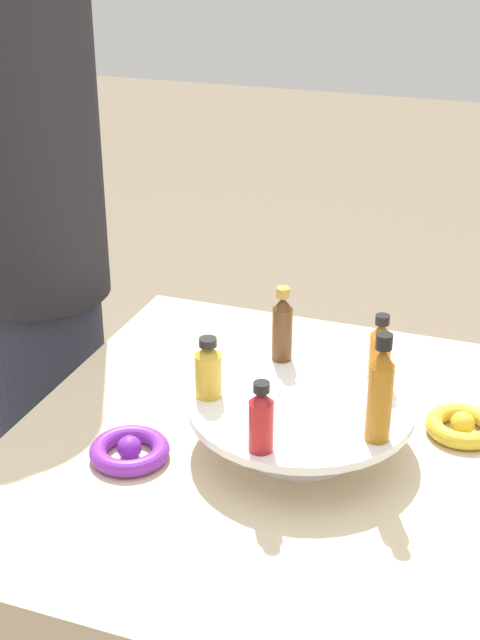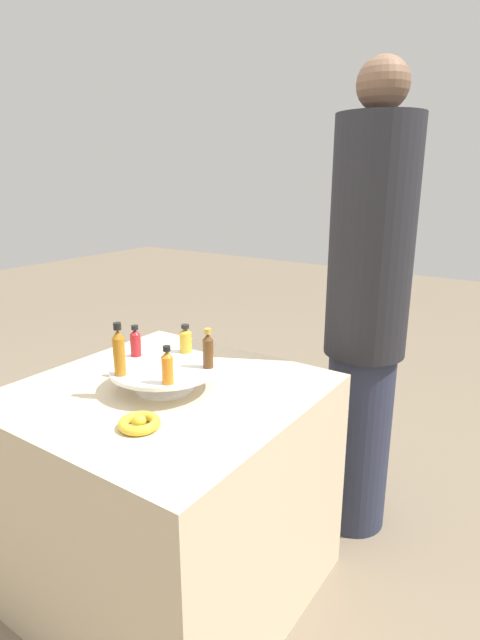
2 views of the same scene
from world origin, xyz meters
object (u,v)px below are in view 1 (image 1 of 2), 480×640
Objects in this scene: display_stand at (300,416)px; bottle_gold at (208,370)px; bottle_red at (261,419)px; ribbon_bow_gold at (462,426)px; bottle_brown at (282,327)px; bottle_orange at (380,351)px; ribbon_bow_purple at (130,450)px; person_figure at (32,223)px; bottle_amber at (380,392)px.

bottle_gold is at bearing -168.66° from display_stand.
bottle_red is at bearing -96.66° from display_stand.
bottle_brown is at bearing 179.34° from ribbon_bow_gold.
bottle_brown is 0.15m from bottle_orange.
bottle_brown is 0.25m from bottle_red.
ribbon_bow_purple is at bearing -135.33° from bottle_gold.
ribbon_bow_gold is 0.06× the size of person_figure.
bottle_red is 0.92× the size of bottle_orange.
bottle_amber is (0.12, -0.05, 0.09)m from display_stand.
display_stand is 2.82× the size of ribbon_bow_purple.
bottle_red reaches higher than ribbon_bow_gold.
bottle_red is (-0.02, -0.13, 0.07)m from display_stand.
ribbon_bow_gold is at bearing 60.01° from bottle_amber.
ribbon_bow_purple is at bearing -123.75° from bottle_brown.
person_figure is (-0.87, 0.26, 0.12)m from ribbon_bow_gold.
bottle_brown reaches higher than ribbon_bow_gold.
bottle_amber is (0.18, -0.17, 0.02)m from bottle_brown.
bottle_brown is 1.12× the size of bottle_orange.
ribbon_bow_gold is 0.92m from person_figure.
display_stand is 0.16m from bottle_amber.
person_figure is at bearing 150.75° from display_stand.
display_stand is at bearing 155.34° from bottle_amber.
bottle_orange reaches higher than ribbon_bow_gold.
bottle_red reaches higher than display_stand.
bottle_brown is at bearing 6.13° from person_figure.
display_stand is 3.25× the size of bottle_red.
display_stand is at bearing 0.00° from person_figure.
bottle_orange is 1.00× the size of ribbon_bow_gold.
person_figure is (-0.64, 0.50, 0.02)m from bottle_red.
display_stand is 2.98× the size of ribbon_bow_gold.
person_figure is at bearing 151.43° from bottle_amber.
bottle_gold is 0.80× the size of ribbon_bow_purple.
bottle_orange reaches higher than bottle_gold.
bottle_amber is at bearing -119.99° from ribbon_bow_gold.
bottle_gold is (-0.13, -0.03, 0.06)m from display_stand.
bottle_orange is (0.10, 0.23, 0.00)m from bottle_red.
display_stand is 3.52× the size of bottle_gold.
ribbon_bow_gold is at bearing -0.66° from bottle_brown.
display_stand is at bearing -152.66° from ribbon_bow_gold.
bottle_amber reaches higher than display_stand.
bottle_brown is 1.31× the size of bottle_gold.
bottle_brown is 0.78× the size of bottle_amber.
bottle_gold is at bearing -150.66° from bottle_orange.
bottle_brown is at bearing 119.34° from display_stand.
ribbon_bow_purple is (-0.09, -0.09, -0.10)m from bottle_gold.
bottle_orange reaches higher than ribbon_bow_purple.
person_figure is at bearing 143.25° from bottle_gold.
bottle_amber is at bearing -78.66° from bottle_orange.
bottle_amber is 0.16m from bottle_orange.
bottle_brown is 1.05× the size of ribbon_bow_purple.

